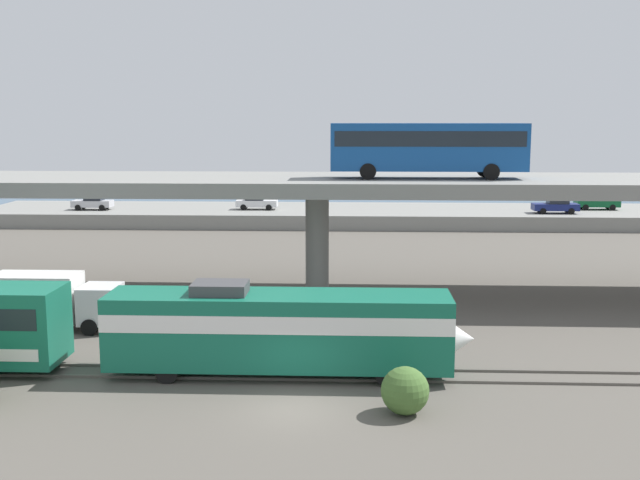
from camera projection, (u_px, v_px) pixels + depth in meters
name	position (u px, v px, depth m)	size (l,w,h in m)	color
ground_plane	(293.00, 408.00, 30.29)	(260.00, 260.00, 0.00)	#565149
rail_strip_near	(299.00, 379.00, 33.47)	(110.00, 0.12, 0.12)	#59544C
rail_strip_far	(301.00, 368.00, 34.98)	(110.00, 0.12, 0.12)	#59544C
train_locomotive	(296.00, 327.00, 33.90)	(16.14, 3.04, 4.18)	#14664C
highway_overpass	(317.00, 187.00, 48.94)	(96.00, 10.26, 7.60)	gray
transit_bus_on_overpass	(428.00, 145.00, 47.53)	(12.00, 2.68, 3.40)	#14478C
service_truck_east	(53.00, 300.00, 41.43)	(6.80, 2.46, 3.04)	silver
pier_parking_lot	(332.00, 215.00, 84.44)	(76.33, 13.23, 1.52)	gray
parked_car_0	(597.00, 202.00, 83.34)	(4.61, 1.86, 1.50)	#0C4C26
parked_car_1	(556.00, 206.00, 80.00)	(4.65, 1.91, 1.50)	navy
parked_car_2	(93.00, 203.00, 83.12)	(4.21, 1.91, 1.50)	#B7B7BC
parked_car_3	(257.00, 202.00, 83.42)	(4.43, 1.89, 1.50)	silver
harbor_water	(337.00, 200.00, 107.26)	(140.00, 36.00, 0.01)	#385B7A
shrub_right	(405.00, 391.00, 29.58)	(1.87, 1.87, 1.87)	#43662D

